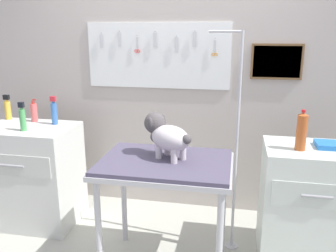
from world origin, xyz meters
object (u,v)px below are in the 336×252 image
Objects in this scene: dog at (166,135)px; cabinet_right at (307,205)px; grooming_arm at (235,154)px; grooming_table at (165,172)px; counter_left at (33,175)px; soda_bottle at (302,131)px; conditioner_bottle at (8,109)px.

dog reaches higher than cabinet_right.
grooming_arm reaches higher than cabinet_right.
grooming_table is 1.02× the size of counter_left.
soda_bottle is (0.94, 0.19, 0.02)m from dog.
grooming_table is 0.27m from dog.
dog is at bearing -15.68° from counter_left.
dog is 0.45× the size of counter_left.
soda_bottle is (0.93, 0.25, 0.28)m from grooming_table.
counter_left is at bearing 177.59° from grooming_arm.
soda_bottle reaches higher than counter_left.
grooming_table is at bearing -164.91° from soda_bottle.
soda_bottle reaches higher than dog.
grooming_arm is 1.90× the size of counter_left.
cabinet_right reaches higher than grooming_table.
conditioner_bottle reaches higher than counter_left.
soda_bottle reaches higher than cabinet_right.
dog is 1.75× the size of conditioner_bottle.
counter_left is 2.36m from soda_bottle.
counter_left is at bearing -32.64° from conditioner_bottle.
dog is (-0.01, 0.06, 0.26)m from grooming_table.
grooming_table is at bearing -163.12° from cabinet_right.
dog is 1.22m from cabinet_right.
grooming_arm reaches higher than conditioner_bottle.
cabinet_right is 0.61m from soda_bottle.
soda_bottle reaches higher than conditioner_bottle.
counter_left is at bearing 162.13° from grooming_table.
dog is at bearing -148.76° from grooming_arm.
grooming_arm is 7.38× the size of conditioner_bottle.
conditioner_bottle is (-1.67, 0.59, -0.01)m from dog.
counter_left reaches higher than cabinet_right.
cabinet_right is (1.05, 0.26, -0.57)m from dog.
conditioner_bottle is (-2.71, 0.33, 0.56)m from cabinet_right.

